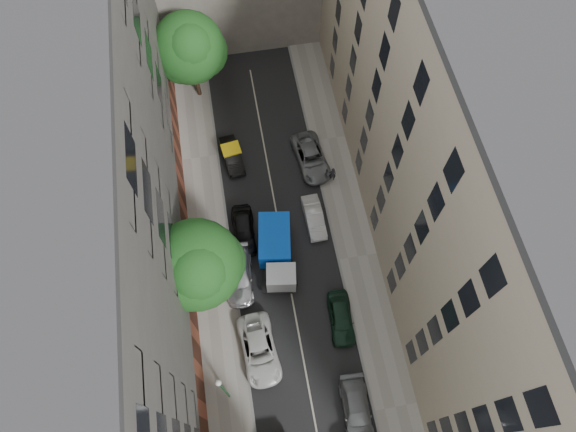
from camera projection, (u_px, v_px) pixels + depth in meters
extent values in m
plane|color=#4C4C49|center=(287.00, 269.00, 38.86)|extent=(120.00, 120.00, 0.00)
cube|color=black|center=(287.00, 269.00, 38.85)|extent=(8.00, 44.00, 0.02)
cube|color=gray|center=(214.00, 280.00, 38.38)|extent=(3.00, 44.00, 0.15)
cube|color=gray|center=(357.00, 257.00, 39.21)|extent=(3.00, 44.00, 0.15)
cube|color=#504D4A|center=(95.00, 239.00, 29.05)|extent=(8.00, 44.00, 20.00)
cube|color=tan|center=(467.00, 181.00, 30.71)|extent=(8.00, 44.00, 20.00)
cube|color=black|center=(277.00, 257.00, 38.66)|extent=(3.02, 5.93, 0.31)
cube|color=#A6A9AA|center=(281.00, 278.00, 36.95)|extent=(2.32, 1.97, 1.78)
cube|color=#0D5AFF|center=(275.00, 240.00, 38.08)|extent=(2.84, 4.07, 1.89)
cylinder|color=black|center=(268.00, 285.00, 37.84)|extent=(0.29, 0.88, 0.88)
cylinder|color=black|center=(295.00, 280.00, 37.99)|extent=(0.29, 0.88, 0.88)
cylinder|color=black|center=(261.00, 240.00, 39.43)|extent=(0.29, 0.88, 0.88)
cylinder|color=black|center=(286.00, 236.00, 39.58)|extent=(0.29, 0.88, 0.88)
imported|color=silver|center=(259.00, 350.00, 35.48)|extent=(2.77, 5.36, 1.44)
imported|color=#BCBCC2|center=(239.00, 276.00, 37.88)|extent=(2.29, 4.93, 1.39)
imported|color=black|center=(243.00, 230.00, 39.46)|extent=(1.92, 4.37, 1.46)
imported|color=black|center=(232.00, 156.00, 42.57)|extent=(1.86, 4.02, 1.28)
imported|color=slate|center=(356.00, 410.00, 33.80)|extent=(2.08, 4.63, 1.32)
imported|color=black|center=(341.00, 318.00, 36.47)|extent=(1.93, 4.23, 1.41)
imported|color=silver|center=(314.00, 217.00, 40.06)|extent=(1.47, 3.89, 1.27)
imported|color=slate|center=(311.00, 158.00, 42.40)|extent=(2.91, 5.30, 1.41)
cylinder|color=#382619|center=(207.00, 287.00, 36.52)|extent=(0.36, 0.36, 2.95)
cylinder|color=#382619|center=(201.00, 275.00, 34.25)|extent=(0.24, 0.24, 2.11)
sphere|color=#1C4E1A|center=(196.00, 265.00, 32.39)|extent=(5.95, 5.95, 5.95)
sphere|color=#1C4E1A|center=(212.00, 262.00, 33.54)|extent=(4.46, 4.46, 4.46)
sphere|color=#1C4E1A|center=(188.00, 277.00, 32.65)|extent=(4.16, 4.16, 4.16)
sphere|color=#1C4E1A|center=(198.00, 270.00, 31.08)|extent=(3.86, 3.86, 3.86)
cylinder|color=#382619|center=(197.00, 83.00, 44.82)|extent=(0.36, 0.36, 2.72)
cylinder|color=#382619|center=(193.00, 65.00, 42.72)|extent=(0.24, 0.24, 1.94)
sphere|color=#1C4E1A|center=(189.00, 48.00, 41.01)|extent=(5.80, 5.80, 5.80)
sphere|color=#1C4E1A|center=(201.00, 51.00, 42.09)|extent=(4.35, 4.35, 4.35)
sphere|color=#1C4E1A|center=(182.00, 59.00, 41.23)|extent=(4.06, 4.06, 4.06)
sphere|color=#1C4E1A|center=(190.00, 46.00, 39.77)|extent=(3.77, 3.77, 3.77)
cylinder|color=#1A5D2A|center=(224.00, 390.00, 32.00)|extent=(0.14, 0.14, 5.96)
sphere|color=silver|center=(218.00, 383.00, 29.23)|extent=(0.36, 0.36, 0.36)
imported|color=black|center=(332.00, 174.00, 41.42)|extent=(0.65, 0.50, 1.60)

